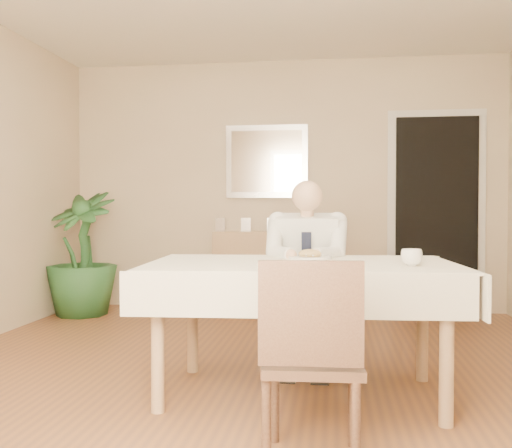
# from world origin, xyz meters

# --- Properties ---
(room) EXTENTS (5.00, 5.02, 2.60)m
(room) POSITION_xyz_m (0.00, 0.00, 1.30)
(room) COLOR brown
(room) RESTS_ON ground
(doorway) EXTENTS (0.96, 0.07, 2.10)m
(doorway) POSITION_xyz_m (1.55, 2.46, 1.00)
(doorway) COLOR beige
(doorway) RESTS_ON ground
(mirror) EXTENTS (0.86, 0.04, 0.76)m
(mirror) POSITION_xyz_m (-0.17, 2.47, 1.55)
(mirror) COLOR silver
(mirror) RESTS_ON room
(dining_table) EXTENTS (1.78, 1.13, 0.75)m
(dining_table) POSITION_xyz_m (0.34, -0.27, 0.67)
(dining_table) COLOR #956D49
(dining_table) RESTS_ON ground
(chair_far) EXTENTS (0.43, 0.44, 0.84)m
(chair_far) POSITION_xyz_m (0.34, 0.60, 0.47)
(chair_far) COLOR #462F1E
(chair_far) RESTS_ON ground
(chair_near) EXTENTS (0.43, 0.43, 0.85)m
(chair_near) POSITION_xyz_m (0.43, -1.19, 0.48)
(chair_near) COLOR #462F1E
(chair_near) RESTS_ON ground
(seated_man) EXTENTS (0.48, 0.72, 1.24)m
(seated_man) POSITION_xyz_m (0.34, 0.32, 0.69)
(seated_man) COLOR silver
(seated_man) RESTS_ON ground
(plate) EXTENTS (0.26, 0.26, 0.02)m
(plate) POSITION_xyz_m (0.38, -0.05, 0.76)
(plate) COLOR white
(plate) RESTS_ON dining_table
(food) EXTENTS (0.14, 0.14, 0.06)m
(food) POSITION_xyz_m (0.38, -0.05, 0.78)
(food) COLOR olive
(food) RESTS_ON dining_table
(knife) EXTENTS (0.01, 0.13, 0.01)m
(knife) POSITION_xyz_m (0.42, -0.11, 0.78)
(knife) COLOR silver
(knife) RESTS_ON dining_table
(fork) EXTENTS (0.01, 0.13, 0.01)m
(fork) POSITION_xyz_m (0.34, -0.11, 0.78)
(fork) COLOR silver
(fork) RESTS_ON dining_table
(coffee_mug) EXTENTS (0.12, 0.12, 0.09)m
(coffee_mug) POSITION_xyz_m (0.93, -0.39, 0.80)
(coffee_mug) COLOR white
(coffee_mug) RESTS_ON dining_table
(sideboard) EXTENTS (1.05, 0.44, 0.82)m
(sideboard) POSITION_xyz_m (-0.17, 2.32, 0.41)
(sideboard) COLOR #956D49
(sideboard) RESTS_ON ground
(photo_frame_left) EXTENTS (0.10, 0.02, 0.14)m
(photo_frame_left) POSITION_xyz_m (-0.64, 2.33, 0.89)
(photo_frame_left) COLOR silver
(photo_frame_left) RESTS_ON sideboard
(photo_frame_center) EXTENTS (0.10, 0.02, 0.14)m
(photo_frame_center) POSITION_xyz_m (-0.37, 2.32, 0.89)
(photo_frame_center) COLOR silver
(photo_frame_center) RESTS_ON sideboard
(photo_frame_right) EXTENTS (0.10, 0.02, 0.14)m
(photo_frame_right) POSITION_xyz_m (-0.10, 2.33, 0.89)
(photo_frame_right) COLOR silver
(photo_frame_right) RESTS_ON sideboard
(potted_palm) EXTENTS (0.88, 0.88, 1.23)m
(potted_palm) POSITION_xyz_m (-1.95, 1.88, 0.61)
(potted_palm) COLOR #214C22
(potted_palm) RESTS_ON ground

